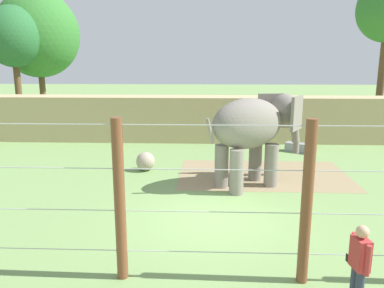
{
  "coord_description": "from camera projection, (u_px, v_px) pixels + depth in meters",
  "views": [
    {
      "loc": [
        -0.25,
        -10.05,
        4.39
      ],
      "look_at": [
        -0.79,
        3.4,
        1.4
      ],
      "focal_mm": 35.58,
      "sensor_mm": 36.0,
      "label": 1
    }
  ],
  "objects": [
    {
      "name": "cable_fence",
      "position": [
        216.0,
        202.0,
        7.42
      ],
      "size": [
        11.89,
        0.22,
        3.33
      ],
      "color": "brown",
      "rests_on": "ground"
    },
    {
      "name": "feed_trough",
      "position": [
        300.0,
        148.0,
        18.41
      ],
      "size": [
        1.47,
        1.11,
        0.44
      ],
      "color": "gray",
      "rests_on": "ground"
    },
    {
      "name": "enrichment_ball",
      "position": [
        145.0,
        161.0,
        15.34
      ],
      "size": [
        0.76,
        0.76,
        0.76
      ],
      "primitive_type": "sphere",
      "color": "tan",
      "rests_on": "ground"
    },
    {
      "name": "ground_plane",
      "position": [
        215.0,
        218.0,
        10.75
      ],
      "size": [
        120.0,
        120.0,
        0.0
      ],
      "primitive_type": "plane",
      "color": "#759956"
    },
    {
      "name": "tree_far_left",
      "position": [
        38.0,
        35.0,
        27.7
      ],
      "size": [
        5.92,
        5.92,
        9.31
      ],
      "color": "brown",
      "rests_on": "ground"
    },
    {
      "name": "dirt_patch",
      "position": [
        263.0,
        174.0,
        14.87
      ],
      "size": [
        6.54,
        4.11,
        0.01
      ],
      "primitive_type": "cube",
      "rotation": [
        0.0,
        0.0,
        -0.01
      ],
      "color": "#937F5B",
      "rests_on": "ground"
    },
    {
      "name": "elephant",
      "position": [
        255.0,
        127.0,
        13.2
      ],
      "size": [
        3.83,
        3.22,
        3.19
      ],
      "color": "gray",
      "rests_on": "ground"
    },
    {
      "name": "zookeeper",
      "position": [
        359.0,
        266.0,
        6.53
      ],
      "size": [
        0.27,
        0.58,
        1.67
      ],
      "color": "#33384C",
      "rests_on": "ground"
    },
    {
      "name": "embankment_wall",
      "position": [
        212.0,
        119.0,
        20.9
      ],
      "size": [
        36.0,
        1.8,
        2.44
      ],
      "primitive_type": "cube",
      "color": "tan",
      "rests_on": "ground"
    },
    {
      "name": "tree_left_of_centre",
      "position": [
        13.0,
        37.0,
        25.5
      ],
      "size": [
        3.88,
        3.88,
        7.95
      ],
      "color": "brown",
      "rests_on": "ground"
    }
  ]
}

